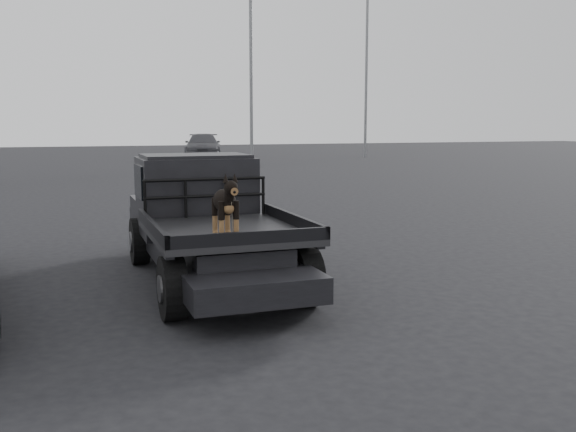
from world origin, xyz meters
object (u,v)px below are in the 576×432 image
object	(u,v)px
distant_car_b	(203,146)
flatbed_ute	(210,250)
floodlight_far	(367,37)
floodlight_mid	(251,45)
dog	(225,206)

from	to	relation	value
distant_car_b	flatbed_ute	bearing A→B (deg)	-88.84
floodlight_far	floodlight_mid	bearing A→B (deg)	-152.91
flatbed_ute	distant_car_b	world-z (taller)	distant_car_b
floodlight_mid	floodlight_far	world-z (taller)	floodlight_far
floodlight_mid	flatbed_ute	bearing A→B (deg)	-107.69
dog	floodlight_mid	xyz separation A→B (m)	(8.35, 27.25, 5.24)
flatbed_ute	floodlight_far	distance (m)	36.13
flatbed_ute	floodlight_mid	xyz separation A→B (m)	(8.21, 25.75, 6.07)
floodlight_mid	dog	bearing A→B (deg)	-107.04
floodlight_mid	floodlight_far	size ratio (longest dim) A/B	0.81
distant_car_b	floodlight_mid	xyz separation A→B (m)	(1.36, -6.59, 5.73)
dog	distant_car_b	size ratio (longest dim) A/B	0.13
distant_car_b	floodlight_far	distance (m)	13.10
floodlight_mid	floodlight_far	xyz separation A→B (m)	(9.48, 4.85, 1.42)
floodlight_mid	distant_car_b	bearing A→B (deg)	101.67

